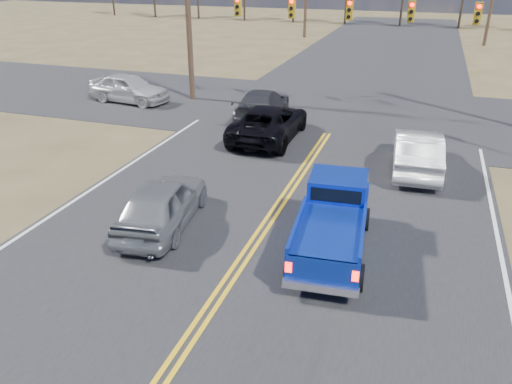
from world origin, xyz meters
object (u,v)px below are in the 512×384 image
(dgrey_car_queue, at_px, (262,104))
(cross_car_west, at_px, (129,88))
(white_car_queue, at_px, (417,151))
(silver_suv, at_px, (162,203))
(black_suv, at_px, (269,122))
(pickup_truck, at_px, (333,222))

(dgrey_car_queue, xyz_separation_m, cross_car_west, (-8.36, 0.68, 0.06))
(cross_car_west, bearing_deg, white_car_queue, -101.80)
(silver_suv, height_order, black_suv, black_suv)
(white_car_queue, bearing_deg, silver_suv, 41.28)
(pickup_truck, bearing_deg, dgrey_car_queue, 111.92)
(pickup_truck, height_order, black_suv, pickup_truck)
(dgrey_car_queue, bearing_deg, cross_car_west, -9.86)
(silver_suv, bearing_deg, white_car_queue, -142.89)
(silver_suv, height_order, cross_car_west, cross_car_west)
(black_suv, xyz_separation_m, cross_car_west, (-9.69, 3.68, 0.04))
(silver_suv, distance_m, black_suv, 9.10)
(black_suv, height_order, cross_car_west, cross_car_west)
(white_car_queue, bearing_deg, cross_car_west, -22.50)
(silver_suv, relative_size, black_suv, 0.80)
(pickup_truck, xyz_separation_m, white_car_queue, (1.99, 6.99, -0.09))
(black_suv, height_order, white_car_queue, white_car_queue)
(white_car_queue, bearing_deg, pickup_truck, 70.30)
(white_car_queue, relative_size, cross_car_west, 1.02)
(black_suv, bearing_deg, silver_suv, 85.92)
(white_car_queue, height_order, cross_car_west, cross_car_west)
(black_suv, relative_size, dgrey_car_queue, 1.08)
(silver_suv, xyz_separation_m, cross_car_west, (-9.10, 12.77, 0.05))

